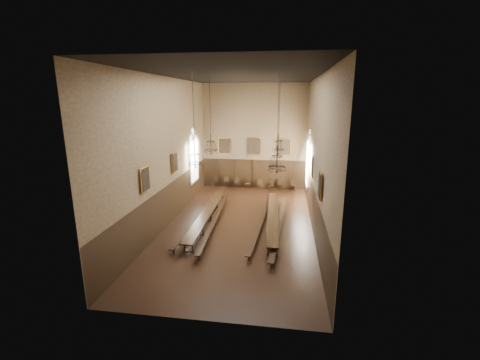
% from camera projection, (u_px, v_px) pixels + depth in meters
% --- Properties ---
extents(floor, '(9.00, 18.00, 0.02)m').
position_uv_depth(floor, '(239.00, 225.00, 20.10)').
color(floor, black).
rests_on(floor, ground).
extents(ceiling, '(9.00, 18.00, 0.02)m').
position_uv_depth(ceiling, '(239.00, 75.00, 17.89)').
color(ceiling, black).
rests_on(ceiling, ground).
extents(wall_back, '(9.00, 0.02, 9.00)m').
position_uv_depth(wall_back, '(254.00, 137.00, 27.64)').
color(wall_back, '#917459').
rests_on(wall_back, ground).
extents(wall_front, '(9.00, 0.02, 9.00)m').
position_uv_depth(wall_front, '(200.00, 201.00, 10.35)').
color(wall_front, '#917459').
rests_on(wall_front, ground).
extents(wall_left, '(0.02, 18.00, 9.00)m').
position_uv_depth(wall_left, '(166.00, 153.00, 19.61)').
color(wall_left, '#917459').
rests_on(wall_left, ground).
extents(wall_right, '(0.02, 18.00, 9.00)m').
position_uv_depth(wall_right, '(317.00, 156.00, 18.38)').
color(wall_right, '#917459').
rests_on(wall_right, ground).
extents(wainscot_panelling, '(9.00, 18.00, 2.50)m').
position_uv_depth(wainscot_panelling, '(239.00, 206.00, 19.80)').
color(wainscot_panelling, black).
rests_on(wainscot_panelling, floor).
extents(table_left, '(0.82, 9.55, 0.74)m').
position_uv_depth(table_left, '(207.00, 217.00, 20.45)').
color(table_left, black).
rests_on(table_left, floor).
extents(table_right, '(0.98, 9.09, 0.71)m').
position_uv_depth(table_right, '(273.00, 220.00, 19.98)').
color(table_right, black).
rests_on(table_right, floor).
extents(bench_left_outer, '(0.60, 9.47, 0.43)m').
position_uv_depth(bench_left_outer, '(199.00, 219.00, 20.47)').
color(bench_left_outer, black).
rests_on(bench_left_outer, floor).
extents(bench_left_inner, '(0.75, 10.09, 0.45)m').
position_uv_depth(bench_left_inner, '(215.00, 220.00, 20.15)').
color(bench_left_inner, black).
rests_on(bench_left_inner, floor).
extents(bench_right_inner, '(0.84, 9.44, 0.42)m').
position_uv_depth(bench_right_inner, '(261.00, 223.00, 19.77)').
color(bench_right_inner, black).
rests_on(bench_right_inner, floor).
extents(bench_right_outer, '(0.91, 10.31, 0.46)m').
position_uv_depth(bench_right_outer, '(280.00, 225.00, 19.46)').
color(bench_right_outer, black).
rests_on(bench_right_outer, floor).
extents(chair_0, '(0.50, 0.50, 1.03)m').
position_uv_depth(chair_0, '(215.00, 184.00, 28.69)').
color(chair_0, black).
rests_on(chair_0, floor).
extents(chair_1, '(0.49, 0.49, 0.97)m').
position_uv_depth(chair_1, '(226.00, 184.00, 28.58)').
color(chair_1, black).
rests_on(chair_1, floor).
extents(chair_2, '(0.49, 0.49, 0.93)m').
position_uv_depth(chair_2, '(237.00, 185.00, 28.43)').
color(chair_2, black).
rests_on(chair_2, floor).
extents(chair_3, '(0.42, 0.42, 0.92)m').
position_uv_depth(chair_3, '(248.00, 185.00, 28.32)').
color(chair_3, black).
rests_on(chair_3, floor).
extents(chair_4, '(0.46, 0.46, 0.86)m').
position_uv_depth(chair_4, '(260.00, 186.00, 28.08)').
color(chair_4, black).
rests_on(chair_4, floor).
extents(chair_5, '(0.48, 0.48, 0.87)m').
position_uv_depth(chair_5, '(271.00, 187.00, 27.96)').
color(chair_5, black).
rests_on(chair_5, floor).
extents(chair_6, '(0.54, 0.54, 0.96)m').
position_uv_depth(chair_6, '(281.00, 186.00, 27.94)').
color(chair_6, black).
rests_on(chair_6, floor).
extents(chair_7, '(0.44, 0.44, 0.93)m').
position_uv_depth(chair_7, '(293.00, 187.00, 27.78)').
color(chair_7, black).
rests_on(chair_7, floor).
extents(chandelier_back_left, '(0.90, 0.90, 4.81)m').
position_uv_depth(chandelier_back_left, '(211.00, 146.00, 21.55)').
color(chandelier_back_left, black).
rests_on(chandelier_back_left, ceiling).
extents(chandelier_back_right, '(0.87, 0.87, 4.77)m').
position_uv_depth(chandelier_back_right, '(278.00, 145.00, 21.50)').
color(chandelier_back_right, black).
rests_on(chandelier_back_right, ceiling).
extents(chandelier_front_left, '(0.77, 0.77, 4.83)m').
position_uv_depth(chandelier_front_left, '(195.00, 157.00, 17.30)').
color(chandelier_front_left, black).
rests_on(chandelier_front_left, ceiling).
extents(chandelier_front_right, '(0.91, 0.91, 4.92)m').
position_uv_depth(chandelier_front_right, '(277.00, 162.00, 16.61)').
color(chandelier_front_right, black).
rests_on(chandelier_front_right, ceiling).
extents(portrait_back_0, '(1.10, 0.12, 1.40)m').
position_uv_depth(portrait_back_0, '(224.00, 146.00, 28.07)').
color(portrait_back_0, '#BF812E').
rests_on(portrait_back_0, wall_back).
extents(portrait_back_1, '(1.10, 0.12, 1.40)m').
position_uv_depth(portrait_back_1, '(254.00, 147.00, 27.72)').
color(portrait_back_1, '#BF812E').
rests_on(portrait_back_1, wall_back).
extents(portrait_back_2, '(1.10, 0.12, 1.40)m').
position_uv_depth(portrait_back_2, '(284.00, 147.00, 27.36)').
color(portrait_back_2, '#BF812E').
rests_on(portrait_back_2, wall_back).
extents(portrait_left_0, '(0.12, 1.00, 1.30)m').
position_uv_depth(portrait_left_0, '(175.00, 163.00, 20.75)').
color(portrait_left_0, '#BF812E').
rests_on(portrait_left_0, wall_left).
extents(portrait_left_1, '(0.12, 1.00, 1.30)m').
position_uv_depth(portrait_left_1, '(145.00, 179.00, 16.43)').
color(portrait_left_1, '#BF812E').
rests_on(portrait_left_1, wall_left).
extents(portrait_right_0, '(0.12, 1.00, 1.30)m').
position_uv_depth(portrait_right_0, '(313.00, 166.00, 19.56)').
color(portrait_right_0, '#BF812E').
rests_on(portrait_right_0, wall_right).
extents(portrait_right_1, '(0.12, 1.00, 1.30)m').
position_uv_depth(portrait_right_1, '(320.00, 186.00, 15.24)').
color(portrait_right_1, '#BF812E').
rests_on(portrait_right_1, wall_right).
extents(window_right, '(0.20, 2.20, 4.60)m').
position_uv_depth(window_right, '(308.00, 158.00, 23.94)').
color(window_right, white).
rests_on(window_right, wall_right).
extents(window_left, '(0.20, 2.20, 4.60)m').
position_uv_depth(window_left, '(194.00, 155.00, 25.15)').
color(window_left, white).
rests_on(window_left, wall_left).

